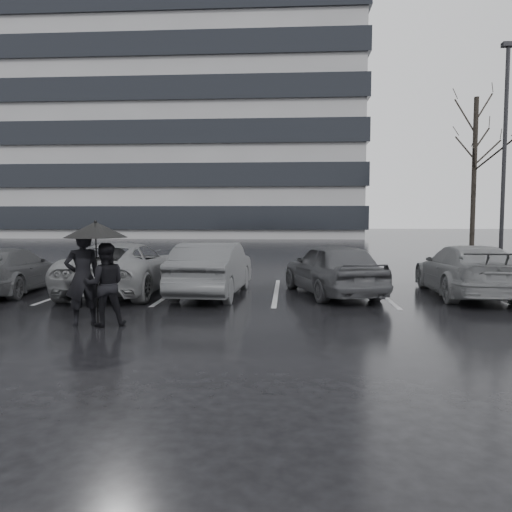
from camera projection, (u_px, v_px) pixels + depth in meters
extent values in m
plane|color=black|center=(247.00, 308.00, 11.22)|extent=(160.00, 160.00, 0.00)
cube|color=gray|center=(96.00, 117.00, 59.31)|extent=(60.00, 25.00, 28.00)
cube|color=black|center=(98.00, 218.00, 60.24)|extent=(60.60, 25.60, 2.20)
cube|color=black|center=(98.00, 184.00, 59.93)|extent=(60.60, 25.60, 2.20)
cube|color=black|center=(97.00, 151.00, 59.62)|extent=(60.60, 25.60, 2.20)
cube|color=black|center=(96.00, 117.00, 59.31)|extent=(60.60, 25.60, 2.20)
cube|color=black|center=(95.00, 82.00, 59.00)|extent=(60.60, 25.60, 2.20)
cube|color=black|center=(94.00, 48.00, 58.69)|extent=(60.60, 25.60, 2.20)
cube|color=black|center=(93.00, 12.00, 58.38)|extent=(60.60, 25.60, 2.20)
imported|color=black|center=(332.00, 269.00, 13.09)|extent=(2.75, 4.39, 1.39)
imported|color=#2A2A2C|center=(213.00, 269.00, 13.01)|extent=(1.73, 4.31, 1.39)
imported|color=#505153|center=(124.00, 267.00, 13.51)|extent=(2.32, 4.94, 1.37)
imported|color=black|center=(8.00, 270.00, 13.43)|extent=(2.11, 4.36, 1.22)
imported|color=#505153|center=(466.00, 270.00, 12.96)|extent=(2.02, 4.64, 1.33)
imported|color=black|center=(83.00, 278.00, 9.41)|extent=(0.78, 0.72, 1.80)
imported|color=black|center=(105.00, 284.00, 9.35)|extent=(0.92, 0.82, 1.56)
cylinder|color=black|center=(97.00, 280.00, 9.39)|extent=(0.03, 0.03, 1.70)
cone|color=black|center=(96.00, 230.00, 9.32)|extent=(1.17, 1.17, 0.30)
sphere|color=black|center=(95.00, 222.00, 9.31)|extent=(0.05, 0.05, 0.05)
cylinder|color=gray|center=(500.00, 269.00, 18.86)|extent=(0.46, 0.46, 0.18)
cylinder|color=black|center=(504.00, 161.00, 18.54)|extent=(0.15, 0.15, 8.30)
cube|color=black|center=(509.00, 45.00, 18.22)|extent=(0.46, 0.28, 0.17)
cube|color=#ACACAE|center=(78.00, 290.00, 14.03)|extent=(0.12, 5.00, 0.00)
cube|color=#ACACAE|center=(176.00, 291.00, 13.85)|extent=(0.12, 5.00, 0.00)
cube|color=#ACACAE|center=(276.00, 292.00, 13.67)|extent=(0.12, 5.00, 0.00)
cube|color=#ACACAE|center=(380.00, 293.00, 13.49)|extent=(0.12, 5.00, 0.00)
cube|color=#ACACAE|center=(486.00, 294.00, 13.31)|extent=(0.12, 5.00, 0.00)
cylinder|color=black|center=(474.00, 177.00, 27.10)|extent=(0.26, 0.26, 8.50)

